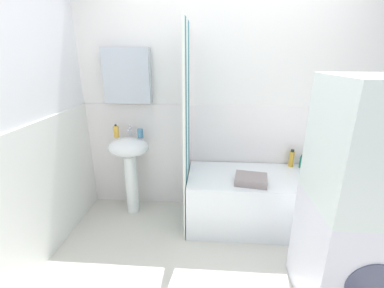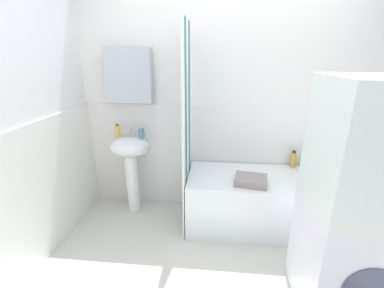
% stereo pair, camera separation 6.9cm
% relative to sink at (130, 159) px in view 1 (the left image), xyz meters
% --- Properties ---
extents(wall_back_tiled, '(3.60, 0.18, 2.40)m').
position_rel_sink_xyz_m(wall_back_tiled, '(0.95, 0.23, 0.50)').
color(wall_back_tiled, white).
rests_on(wall_back_tiled, ground_plane).
extents(wall_left_tiled, '(0.07, 1.81, 2.40)m').
position_rel_sink_xyz_m(wall_left_tiled, '(-0.56, -0.69, 0.48)').
color(wall_left_tiled, white).
rests_on(wall_left_tiled, ground_plane).
extents(sink, '(0.44, 0.34, 0.87)m').
position_rel_sink_xyz_m(sink, '(0.00, 0.00, 0.00)').
color(sink, white).
rests_on(sink, ground_plane).
extents(faucet, '(0.03, 0.12, 0.12)m').
position_rel_sink_xyz_m(faucet, '(-0.00, 0.08, 0.30)').
color(faucet, silver).
rests_on(faucet, sink).
extents(soap_dispenser, '(0.06, 0.06, 0.15)m').
position_rel_sink_xyz_m(soap_dispenser, '(-0.13, 0.03, 0.30)').
color(soap_dispenser, gold).
rests_on(soap_dispenser, sink).
extents(toothbrush_cup, '(0.06, 0.06, 0.09)m').
position_rel_sink_xyz_m(toothbrush_cup, '(0.13, 0.04, 0.28)').
color(toothbrush_cup, teal).
rests_on(toothbrush_cup, sink).
extents(bathtub, '(1.41, 0.67, 0.56)m').
position_rel_sink_xyz_m(bathtub, '(1.36, -0.15, -0.36)').
color(bathtub, white).
rests_on(bathtub, ground_plane).
extents(shower_curtain, '(0.01, 0.67, 2.00)m').
position_rel_sink_xyz_m(shower_curtain, '(0.64, -0.15, 0.36)').
color(shower_curtain, white).
rests_on(shower_curtain, ground_plane).
extents(shampoo_bottle, '(0.04, 0.04, 0.20)m').
position_rel_sink_xyz_m(shampoo_bottle, '(1.96, 0.12, 0.01)').
color(shampoo_bottle, white).
rests_on(shampoo_bottle, bathtub).
extents(conditioner_bottle, '(0.06, 0.06, 0.15)m').
position_rel_sink_xyz_m(conditioner_bottle, '(1.86, 0.09, -0.02)').
color(conditioner_bottle, '#1B755E').
rests_on(conditioner_bottle, bathtub).
extents(lotion_bottle, '(0.05, 0.05, 0.19)m').
position_rel_sink_xyz_m(lotion_bottle, '(1.75, 0.12, 0.01)').
color(lotion_bottle, gold).
rests_on(lotion_bottle, bathtub).
extents(towel_folded, '(0.33, 0.28, 0.07)m').
position_rel_sink_xyz_m(towel_folded, '(1.26, -0.30, -0.05)').
color(towel_folded, gray).
rests_on(towel_folded, bathtub).
extents(washer_dryer_stack, '(0.58, 0.59, 1.60)m').
position_rel_sink_xyz_m(washer_dryer_stack, '(1.83, -1.03, 0.16)').
color(washer_dryer_stack, white).
rests_on(washer_dryer_stack, ground_plane).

